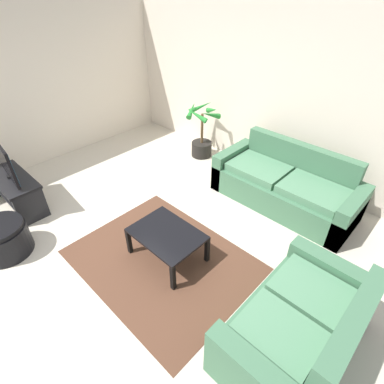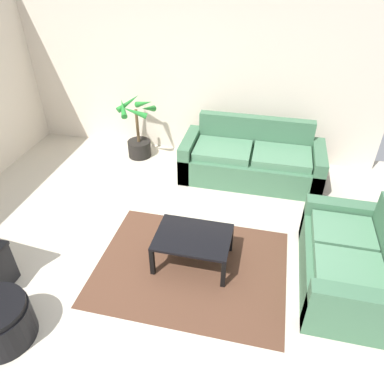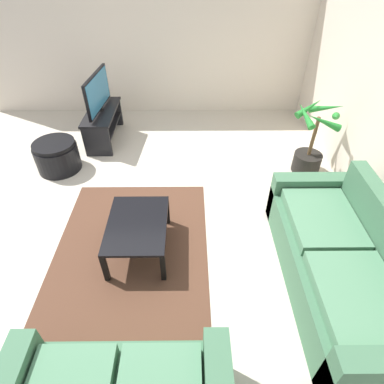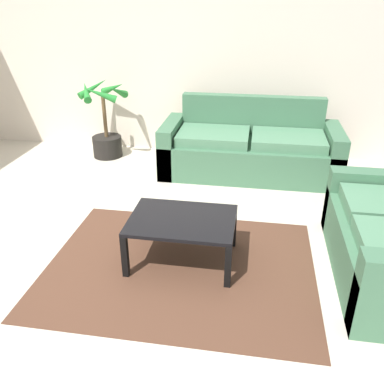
% 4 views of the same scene
% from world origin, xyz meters
% --- Properties ---
extents(ground_plane, '(6.60, 6.60, 0.00)m').
position_xyz_m(ground_plane, '(0.00, 0.00, 0.00)').
color(ground_plane, beige).
extents(wall_back, '(6.00, 0.06, 2.70)m').
position_xyz_m(wall_back, '(0.00, 3.00, 1.35)').
color(wall_back, beige).
rests_on(wall_back, ground).
extents(couch_main, '(2.15, 0.90, 0.90)m').
position_xyz_m(couch_main, '(1.04, 2.28, 0.30)').
color(couch_main, '#3F6B4C').
rests_on(couch_main, ground).
extents(coffee_table, '(0.86, 0.63, 0.40)m').
position_xyz_m(coffee_table, '(0.56, 0.27, 0.35)').
color(coffee_table, black).
rests_on(coffee_table, ground).
extents(area_rug, '(2.20, 1.70, 0.01)m').
position_xyz_m(area_rug, '(0.56, 0.17, 0.00)').
color(area_rug, '#513323').
rests_on(area_rug, ground).
extents(potted_palm, '(0.66, 0.65, 1.04)m').
position_xyz_m(potted_palm, '(-0.93, 2.55, 0.39)').
color(potted_palm, black).
rests_on(potted_palm, ground).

